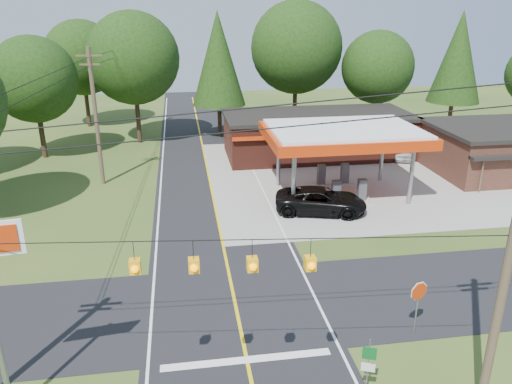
{
  "coord_description": "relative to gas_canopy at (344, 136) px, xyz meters",
  "views": [
    {
      "loc": [
        -2.03,
        -18.95,
        12.63
      ],
      "look_at": [
        2.0,
        7.0,
        2.8
      ],
      "focal_mm": 35.0,
      "sensor_mm": 36.0,
      "label": 1
    }
  ],
  "objects": [
    {
      "name": "ground",
      "position": [
        -9.0,
        -13.0,
        -4.27
      ],
      "size": [
        120.0,
        120.0,
        0.0
      ],
      "primitive_type": "plane",
      "color": "#304A1A",
      "rests_on": "ground"
    },
    {
      "name": "main_highway",
      "position": [
        -9.0,
        -13.0,
        -4.26
      ],
      "size": [
        8.0,
        120.0,
        0.02
      ],
      "primitive_type": "cube",
      "color": "black",
      "rests_on": "ground"
    },
    {
      "name": "cross_road",
      "position": [
        -9.0,
        -13.0,
        -4.25
      ],
      "size": [
        70.0,
        7.0,
        0.02
      ],
      "primitive_type": "cube",
      "color": "black",
      "rests_on": "ground"
    },
    {
      "name": "lane_center_yellow",
      "position": [
        -9.0,
        -13.0,
        -4.24
      ],
      "size": [
        0.15,
        110.0,
        0.0
      ],
      "primitive_type": "cube",
      "color": "yellow",
      "rests_on": "main_highway"
    },
    {
      "name": "gas_canopy",
      "position": [
        0.0,
        0.0,
        0.0
      ],
      "size": [
        10.6,
        7.4,
        4.88
      ],
      "color": "gray",
      "rests_on": "ground"
    },
    {
      "name": "convenience_store",
      "position": [
        1.0,
        9.98,
        -2.35
      ],
      "size": [
        16.4,
        7.55,
        3.8
      ],
      "color": "#552218",
      "rests_on": "ground"
    },
    {
      "name": "utility_pole_near_right",
      "position": [
        -1.5,
        -20.0,
        1.69
      ],
      "size": [
        1.8,
        0.3,
        11.5
      ],
      "color": "#473828",
      "rests_on": "ground"
    },
    {
      "name": "utility_pole_far_left",
      "position": [
        -17.0,
        5.0,
        0.93
      ],
      "size": [
        1.8,
        0.3,
        10.0
      ],
      "color": "#473828",
      "rests_on": "ground"
    },
    {
      "name": "utility_pole_north",
      "position": [
        -15.5,
        22.0,
        0.48
      ],
      "size": [
        0.3,
        0.3,
        9.5
      ],
      "color": "#473828",
      "rests_on": "ground"
    },
    {
      "name": "overhead_beacons",
      "position": [
        -10.0,
        -19.0,
        1.95
      ],
      "size": [
        17.04,
        2.04,
        1.03
      ],
      "color": "black",
      "rests_on": "ground"
    },
    {
      "name": "treeline_backdrop",
      "position": [
        -8.18,
        11.01,
        3.22
      ],
      "size": [
        70.27,
        51.59,
        13.3
      ],
      "color": "#332316",
      "rests_on": "ground"
    },
    {
      "name": "suv_car",
      "position": [
        -2.29,
        -3.0,
        -3.45
      ],
      "size": [
        7.17,
        7.17,
        1.62
      ],
      "primitive_type": "imported",
      "rotation": [
        0.0,
        0.0,
        1.3
      ],
      "color": "black",
      "rests_on": "ground"
    },
    {
      "name": "sedan_car",
      "position": [
        8.0,
        8.0,
        -3.55
      ],
      "size": [
        4.89,
        4.89,
        1.44
      ],
      "primitive_type": "imported",
      "rotation": [
        0.0,
        0.0,
        -0.17
      ],
      "color": "silver",
      "rests_on": "ground"
    },
    {
      "name": "octagonal_stop_sign",
      "position": [
        -2.0,
        -16.01,
        -2.46
      ],
      "size": [
        0.81,
        0.29,
        2.43
      ],
      "color": "gray",
      "rests_on": "ground"
    },
    {
      "name": "route_sign_post",
      "position": [
        -5.2,
        -19.02,
        -2.89
      ],
      "size": [
        0.45,
        0.21,
        2.31
      ],
      "color": "gray",
      "rests_on": "ground"
    }
  ]
}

